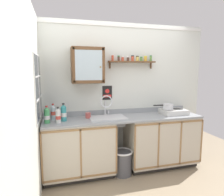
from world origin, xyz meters
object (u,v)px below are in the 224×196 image
object	(u,v)px
wall_cabinet	(88,65)
bottle_water_clear_2	(53,113)
saucepan	(168,106)
hot_plate_stove	(174,112)
bottle_detergent_teal_1	(64,113)
bottle_soda_green_0	(47,116)
trash_bin	(123,162)
sink	(107,118)
bottle_opaque_white_3	(58,116)
warning_sign	(107,93)
mug	(88,115)

from	to	relation	value
wall_cabinet	bottle_water_clear_2	bearing A→B (deg)	-176.41
saucepan	wall_cabinet	xyz separation A→B (m)	(-1.36, 0.14, 0.70)
hot_plate_stove	bottle_detergent_teal_1	size ratio (longest dim) A/B	1.56
bottle_water_clear_2	wall_cabinet	xyz separation A→B (m)	(0.55, 0.03, 0.72)
bottle_soda_green_0	trash_bin	distance (m)	1.39
sink	bottle_opaque_white_3	world-z (taller)	sink
bottle_water_clear_2	warning_sign	world-z (taller)	warning_sign
saucepan	wall_cabinet	bearing A→B (deg)	174.17
sink	wall_cabinet	bearing A→B (deg)	159.78
hot_plate_stove	bottle_soda_green_0	world-z (taller)	bottle_soda_green_0
saucepan	trash_bin	bearing A→B (deg)	-169.54
bottle_detergent_teal_1	mug	world-z (taller)	bottle_detergent_teal_1
bottle_detergent_teal_1	bottle_water_clear_2	size ratio (longest dim) A/B	1.09
bottle_water_clear_2	trash_bin	xyz separation A→B (m)	(1.04, -0.26, -0.82)
wall_cabinet	sink	bearing A→B (deg)	-20.22
mug	hot_plate_stove	bearing A→B (deg)	-4.00
hot_plate_stove	wall_cabinet	xyz separation A→B (m)	(-1.47, 0.16, 0.79)
bottle_soda_green_0	bottle_water_clear_2	size ratio (longest dim) A/B	1.02
saucepan	bottle_detergent_teal_1	size ratio (longest dim) A/B	1.31
warning_sign	mug	bearing A→B (deg)	-152.04
sink	bottle_detergent_teal_1	distance (m)	0.70
trash_bin	bottle_soda_green_0	bearing A→B (deg)	176.06
trash_bin	bottle_water_clear_2	bearing A→B (deg)	165.83
bottle_soda_green_0	trash_bin	xyz separation A→B (m)	(1.13, -0.08, -0.81)
bottle_water_clear_2	warning_sign	xyz separation A→B (m)	(0.90, 0.17, 0.26)
saucepan	wall_cabinet	size ratio (longest dim) A/B	0.64
saucepan	bottle_opaque_white_3	size ratio (longest dim) A/B	1.53
bottle_water_clear_2	bottle_opaque_white_3	bearing A→B (deg)	-70.60
wall_cabinet	trash_bin	world-z (taller)	wall_cabinet
hot_plate_stove	saucepan	distance (m)	0.14
saucepan	warning_sign	size ratio (longest dim) A/B	1.50
saucepan	warning_sign	distance (m)	1.07
sink	bottle_water_clear_2	size ratio (longest dim) A/B	2.29
bottle_water_clear_2	trash_bin	bearing A→B (deg)	-14.17
bottle_detergent_teal_1	wall_cabinet	size ratio (longest dim) A/B	0.49
hot_plate_stove	mug	size ratio (longest dim) A/B	3.52
bottle_soda_green_0	wall_cabinet	xyz separation A→B (m)	(0.63, 0.22, 0.72)
trash_bin	sink	bearing A→B (deg)	137.07
sink	bottle_water_clear_2	bearing A→B (deg)	174.99
bottle_soda_green_0	bottle_detergent_teal_1	world-z (taller)	bottle_detergent_teal_1
saucepan	bottle_opaque_white_3	xyz separation A→B (m)	(-1.83, -0.10, -0.03)
bottle_detergent_teal_1	wall_cabinet	world-z (taller)	wall_cabinet
hot_plate_stove	warning_sign	xyz separation A→B (m)	(-1.12, 0.30, 0.33)
hot_plate_stove	wall_cabinet	world-z (taller)	wall_cabinet
saucepan	bottle_detergent_teal_1	distance (m)	1.75
trash_bin	warning_sign	bearing A→B (deg)	108.69
bottle_water_clear_2	bottle_opaque_white_3	distance (m)	0.22
bottle_water_clear_2	warning_sign	bearing A→B (deg)	10.66
sink	hot_plate_stove	world-z (taller)	sink
sink	bottle_detergent_teal_1	world-z (taller)	sink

